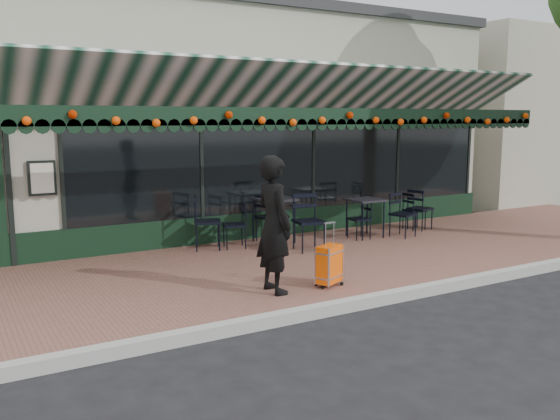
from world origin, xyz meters
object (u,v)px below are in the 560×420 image
chair_solo (207,222)px  chair_a_extra (414,211)px  suitcase (329,265)px  chair_a_front (403,215)px  chair_b_right (270,217)px  chair_b_front (309,222)px  woman (274,224)px  chair_a_right (420,209)px  cafe_table_a (365,203)px  cafe_table_b (274,202)px  chair_a_left (359,219)px  chair_b_left (234,225)px

chair_solo → chair_a_extra: bearing=-74.2°
suitcase → chair_a_front: bearing=8.3°
chair_b_right → chair_b_front: (0.19, -1.04, 0.05)m
woman → suitcase: bearing=-100.5°
chair_b_front → chair_a_right: bearing=19.3°
chair_a_front → chair_b_front: 2.23m
chair_b_front → chair_solo: size_ratio=1.04×
chair_a_front → cafe_table_a: bearing=136.5°
woman → chair_a_extra: (4.70, 2.40, -0.52)m
woman → cafe_table_b: size_ratio=2.18×
chair_a_right → chair_b_front: size_ratio=0.86×
suitcase → cafe_table_b: size_ratio=1.06×
woman → chair_b_front: woman is taller
cafe_table_b → chair_a_front: bearing=-18.6°
cafe_table_b → chair_solo: size_ratio=0.87×
chair_a_front → suitcase: bearing=-162.7°
cafe_table_b → chair_a_extra: bearing=-6.5°
chair_a_extra → chair_a_front: bearing=124.8°
cafe_table_a → cafe_table_b: 1.82m
chair_a_front → chair_a_right: bearing=10.1°
suitcase → chair_b_right: 3.13m
chair_a_extra → chair_b_right: chair_b_right is taller
chair_a_right → chair_a_left: bearing=81.1°
woman → chair_a_left: woman is taller
chair_a_front → chair_a_left: bearing=146.7°
cafe_table_a → cafe_table_b: bearing=165.0°
cafe_table_b → chair_a_right: bearing=-7.3°
woman → cafe_table_a: size_ratio=2.42×
chair_b_right → chair_a_extra: bearing=-117.3°
chair_b_left → cafe_table_b: bearing=111.1°
woman → chair_solo: woman is taller
woman → chair_a_left: bearing=-55.0°
chair_b_left → cafe_table_a: bearing=97.2°
suitcase → chair_solo: size_ratio=0.92×
chair_a_extra → chair_b_front: 3.00m
cafe_table_a → chair_b_front: chair_b_front is taller
chair_a_right → chair_b_front: (-3.05, -0.49, 0.07)m
chair_a_right → chair_a_extra: (-0.10, 0.06, -0.04)m
woman → chair_solo: 2.88m
chair_a_front → chair_b_front: bearing=166.6°
chair_a_left → chair_a_front: bearing=76.7°
chair_a_front → chair_b_left: 3.34m
woman → chair_b_right: (1.56, 2.89, -0.46)m
suitcase → chair_solo: chair_solo is taller
cafe_table_a → chair_a_extra: 1.41m
chair_b_front → chair_b_right: bearing=110.2°
suitcase → chair_b_front: 2.22m
cafe_table_b → chair_b_front: bearing=-78.5°
cafe_table_a → chair_a_left: size_ratio=1.00×
cafe_table_a → chair_solo: 3.10m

